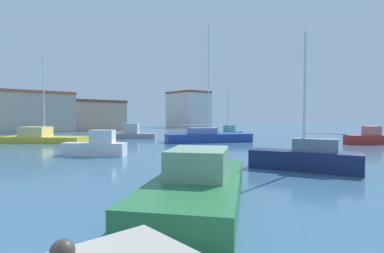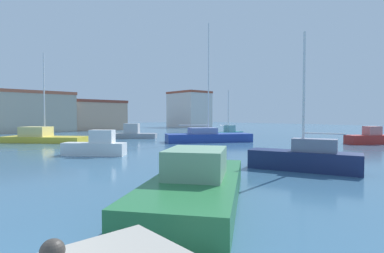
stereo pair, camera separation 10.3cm
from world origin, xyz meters
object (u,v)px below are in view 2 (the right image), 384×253
Objects in this scene: sailboat_navy_distant_north at (305,158)px; sailboat_yellow_behind_lamppost at (42,137)px; motorboat_grey_near_pier at (130,134)px; motorboat_red_far_left at (370,138)px; motorboat_green_center_channel at (196,184)px; motorboat_white_far_right at (96,146)px; sailboat_blue_distant_east at (208,136)px; sailboat_teal_outer_mooring at (229,132)px.

sailboat_yellow_behind_lamppost reaches higher than sailboat_navy_distant_north.
sailboat_navy_distant_north is 25.04m from motorboat_grey_near_pier.
motorboat_red_far_left reaches higher than motorboat_green_center_channel.
sailboat_yellow_behind_lamppost is 13.32m from motorboat_white_far_right.
sailboat_navy_distant_north is 1.54× the size of motorboat_red_far_left.
sailboat_yellow_behind_lamppost is 1.21× the size of motorboat_green_center_channel.
sailboat_blue_distant_east is at bearing -71.38° from motorboat_grey_near_pier.
motorboat_white_far_right is 13.40m from sailboat_blue_distant_east.
sailboat_navy_distant_north is at bearing -171.19° from motorboat_red_far_left.
motorboat_white_far_right is at bearing 157.66° from motorboat_red_far_left.
motorboat_white_far_right is (-23.03, 9.46, 0.04)m from motorboat_red_far_left.
motorboat_red_far_left is 0.36× the size of sailboat_blue_distant_east.
motorboat_red_far_left is 0.59× the size of motorboat_green_center_channel.
sailboat_blue_distant_east reaches higher than sailboat_teal_outer_mooring.
motorboat_red_far_left is at bearing -58.89° from motorboat_grey_near_pier.
sailboat_yellow_behind_lamppost reaches higher than sailboat_teal_outer_mooring.
motorboat_grey_near_pier is (4.57, 24.62, -0.07)m from sailboat_navy_distant_north.
sailboat_navy_distant_north is at bearing -100.51° from motorboat_grey_near_pier.
motorboat_white_far_right is at bearing -161.36° from sailboat_teal_outer_mooring.
sailboat_navy_distant_north is 25.76m from sailboat_teal_outer_mooring.
sailboat_navy_distant_north is 1.17× the size of motorboat_grey_near_pier.
motorboat_white_far_right reaches higher than motorboat_green_center_channel.
motorboat_white_far_right reaches higher than motorboat_red_far_left.
motorboat_grey_near_pier is at bearing 51.59° from motorboat_white_far_right.
sailboat_navy_distant_north is 7.54m from motorboat_green_center_channel.
sailboat_navy_distant_north reaches higher than motorboat_white_far_right.
sailboat_yellow_behind_lamppost is at bearing 135.01° from motorboat_red_far_left.
sailboat_teal_outer_mooring is 13.11m from motorboat_grey_near_pier.
motorboat_grey_near_pier is at bearing -5.47° from sailboat_yellow_behind_lamppost.
motorboat_grey_near_pier is 1.51× the size of motorboat_white_far_right.
motorboat_red_far_left is 15.53m from sailboat_blue_distant_east.
sailboat_teal_outer_mooring is at bearing -22.40° from motorboat_grey_near_pier.
motorboat_green_center_channel is 1.28× the size of motorboat_grey_near_pier.
sailboat_navy_distant_north reaches higher than motorboat_green_center_channel.
motorboat_grey_near_pier is 15.83m from motorboat_white_far_right.
sailboat_yellow_behind_lamppost is (-22.79, 22.78, -0.03)m from motorboat_red_far_left.
motorboat_green_center_channel is (-24.22, -19.96, 0.06)m from sailboat_teal_outer_mooring.
motorboat_red_far_left is at bearing -44.99° from sailboat_yellow_behind_lamppost.
motorboat_green_center_channel is at bearing -173.02° from motorboat_red_far_left.
sailboat_blue_distant_east reaches higher than motorboat_red_far_left.
sailboat_blue_distant_east is at bearing 44.38° from motorboat_green_center_channel.
sailboat_yellow_behind_lamppost is at bearing 174.53° from motorboat_grey_near_pier.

